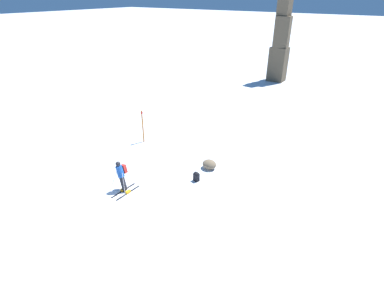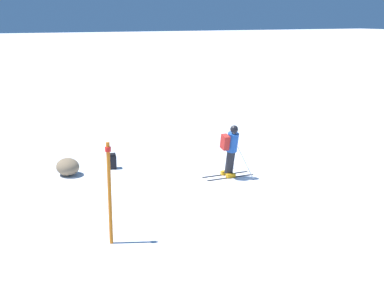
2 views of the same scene
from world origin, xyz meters
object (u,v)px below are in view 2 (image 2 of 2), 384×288
object	(u,v)px
exposed_boulder_0	(68,167)
trail_marker	(109,189)
skier	(231,149)
spare_backpack	(113,161)

from	to	relation	value
exposed_boulder_0	trail_marker	distance (m)	5.67
exposed_boulder_0	trail_marker	size ratio (longest dim) A/B	0.37
skier	spare_backpack	size ratio (longest dim) A/B	3.43
trail_marker	spare_backpack	bearing A→B (deg)	-18.79
exposed_boulder_0	trail_marker	xyz separation A→B (m)	(-5.57, 0.43, 0.97)
spare_backpack	exposed_boulder_0	distance (m)	1.51
spare_backpack	exposed_boulder_0	bearing A→B (deg)	105.63
skier	trail_marker	world-z (taller)	trail_marker
exposed_boulder_0	spare_backpack	bearing A→B (deg)	-86.42
trail_marker	exposed_boulder_0	bearing A→B (deg)	-4.38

